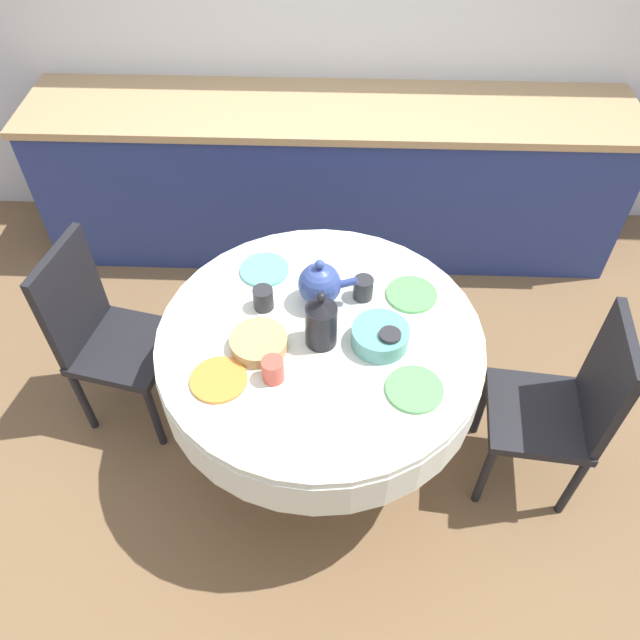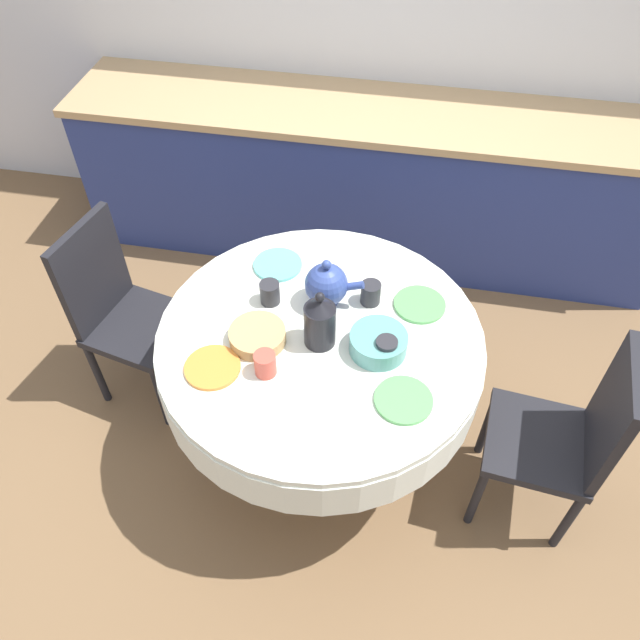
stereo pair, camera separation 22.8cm
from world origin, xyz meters
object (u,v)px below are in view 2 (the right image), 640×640
object	(u,v)px
chair_left	(566,436)
coffee_carafe	(320,322)
chair_right	(121,308)
teapot	(327,285)

from	to	relation	value
chair_left	coffee_carafe	world-z (taller)	coffee_carafe
coffee_carafe	chair_right	bearing A→B (deg)	165.70
chair_left	chair_right	xyz separation A→B (m)	(-1.91, 0.31, 0.00)
chair_left	coffee_carafe	distance (m)	1.03
chair_right	teapot	xyz separation A→B (m)	(0.94, -0.04, 0.35)
chair_left	chair_right	size ratio (longest dim) A/B	1.00
chair_left	teapot	xyz separation A→B (m)	(-0.97, 0.28, 0.35)
teapot	chair_left	bearing A→B (deg)	-15.89
chair_right	coffee_carafe	size ratio (longest dim) A/B	3.75
chair_left	coffee_carafe	xyz separation A→B (m)	(-0.96, 0.07, 0.37)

